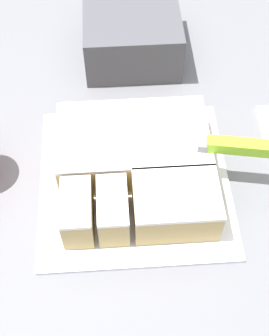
{
  "coord_description": "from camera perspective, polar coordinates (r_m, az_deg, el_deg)",
  "views": [
    {
      "loc": [
        0.01,
        -0.5,
        1.59
      ],
      "look_at": [
        0.04,
        -0.05,
        0.93
      ],
      "focal_mm": 50.0,
      "sensor_mm": 36.0,
      "label": 1
    }
  ],
  "objects": [
    {
      "name": "ground_plane",
      "position": [
        1.67,
        -1.56,
        -16.94
      ],
      "size": [
        8.0,
        8.0,
        0.0
      ],
      "primitive_type": "plane",
      "color": "#9E9384"
    },
    {
      "name": "countertop",
      "position": [
        1.25,
        -2.02,
        -10.89
      ],
      "size": [
        1.4,
        1.1,
        0.88
      ],
      "color": "slate",
      "rests_on": "ground_plane"
    },
    {
      "name": "cake_board",
      "position": [
        0.84,
        0.0,
        -1.59
      ],
      "size": [
        0.34,
        0.33,
        0.01
      ],
      "color": "silver",
      "rests_on": "countertop"
    },
    {
      "name": "cake",
      "position": [
        0.8,
        0.26,
        0.23
      ],
      "size": [
        0.26,
        0.26,
        0.08
      ],
      "color": "tan",
      "rests_on": "cake_board"
    },
    {
      "name": "knife",
      "position": [
        0.78,
        10.6,
        2.71
      ],
      "size": [
        0.35,
        0.08,
        0.02
      ],
      "rotation": [
        0.0,
        0.0,
        2.96
      ],
      "color": "silver",
      "rests_on": "cake"
    },
    {
      "name": "storage_box",
      "position": [
        1.03,
        -0.36,
        16.14
      ],
      "size": [
        0.2,
        0.2,
        0.11
      ],
      "color": "#47474C",
      "rests_on": "countertop"
    }
  ]
}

